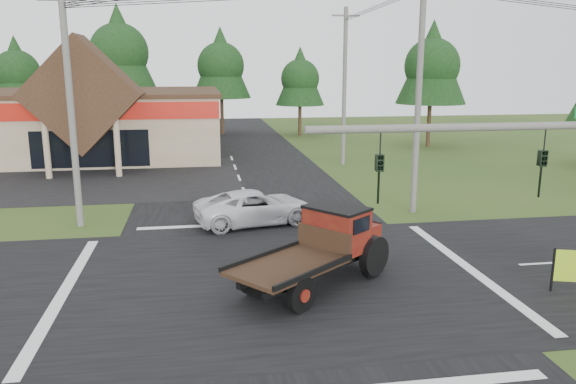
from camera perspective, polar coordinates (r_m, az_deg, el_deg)
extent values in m
plane|color=#284518|center=(19.50, -1.08, -8.92)|extent=(120.00, 120.00, 0.00)
cube|color=black|center=(19.50, -1.08, -8.89)|extent=(12.00, 120.00, 0.02)
cube|color=black|center=(19.50, -1.08, -8.88)|extent=(120.00, 12.00, 0.02)
cube|color=black|center=(39.36, -25.88, 0.95)|extent=(28.00, 14.00, 0.02)
cube|color=gray|center=(50.04, -24.83, 6.20)|extent=(30.00, 15.00, 5.00)
cube|color=#332215|center=(49.86, -25.10, 9.11)|extent=(30.40, 15.40, 0.30)
cube|color=#332215|center=(40.20, -20.08, 9.29)|extent=(7.78, 4.00, 7.78)
cylinder|color=gray|center=(39.32, -23.32, 4.12)|extent=(0.40, 0.40, 4.00)
cylinder|color=gray|center=(38.48, -16.95, 4.44)|extent=(0.40, 0.40, 4.00)
cube|color=black|center=(41.52, -19.43, 4.14)|extent=(8.00, 0.08, 2.60)
cylinder|color=#595651|center=(12.11, 20.79, 6.23)|extent=(8.00, 0.16, 0.16)
imported|color=black|center=(12.77, 24.34, 1.68)|extent=(0.16, 0.20, 1.00)
imported|color=black|center=(11.24, 9.24, 1.29)|extent=(0.16, 0.20, 1.00)
cylinder|color=#595651|center=(26.60, -21.18, 7.70)|extent=(0.30, 0.30, 10.50)
cylinder|color=#595651|center=(28.03, 13.12, 9.47)|extent=(0.30, 0.30, 11.50)
cylinder|color=#595651|center=(41.34, 5.75, 10.48)|extent=(0.30, 0.30, 11.20)
cube|color=#595651|center=(41.44, 5.91, 17.40)|extent=(2.00, 0.12, 0.12)
cylinder|color=#332316|center=(62.69, -25.41, 6.55)|extent=(0.36, 0.36, 3.50)
cone|color=black|center=(62.46, -25.86, 11.15)|extent=(5.60, 5.60, 6.60)
sphere|color=black|center=(62.46, -25.83, 10.88)|extent=(4.40, 4.40, 4.40)
cylinder|color=#332316|center=(59.63, -16.40, 7.51)|extent=(0.36, 0.36, 4.55)
cone|color=black|center=(59.45, -16.81, 13.82)|extent=(7.28, 7.28, 8.58)
sphere|color=black|center=(59.44, -16.78, 13.44)|extent=(5.72, 5.72, 5.72)
cylinder|color=#332316|center=(60.23, -6.71, 7.65)|extent=(0.36, 0.36, 3.85)
cone|color=black|center=(60.00, -6.85, 12.94)|extent=(6.16, 6.16, 7.26)
sphere|color=black|center=(60.00, -6.84, 12.63)|extent=(4.84, 4.84, 4.84)
cylinder|color=#332316|center=(59.16, 1.21, 7.30)|extent=(0.36, 0.36, 3.15)
cone|color=black|center=(58.90, 1.23, 11.71)|extent=(5.04, 5.04, 5.94)
sphere|color=black|center=(58.91, 1.23, 11.45)|extent=(3.96, 3.96, 3.96)
cylinder|color=#332316|center=(52.41, 14.11, 6.60)|extent=(0.36, 0.36, 3.85)
cone|color=black|center=(52.15, 14.44, 12.68)|extent=(6.16, 6.16, 7.26)
sphere|color=black|center=(52.15, 14.42, 12.32)|extent=(4.84, 4.84, 4.84)
imported|color=silver|center=(26.03, -3.32, -1.54)|extent=(6.03, 3.69, 1.56)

